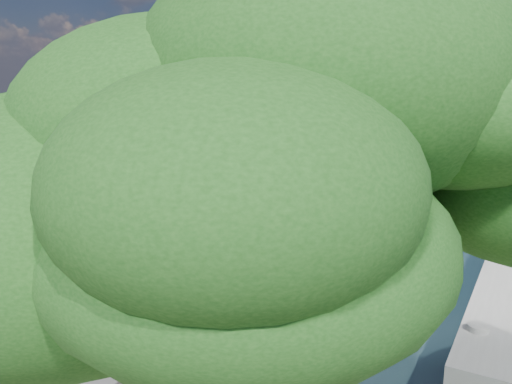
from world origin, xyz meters
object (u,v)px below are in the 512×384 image
military_truck (240,192)px  soldier (149,236)px  landing_craft (356,170)px  overhang_tree (251,176)px

military_truck → soldier: (-1.44, -4.35, -1.11)m
military_truck → soldier: military_truck is taller
military_truck → soldier: 4.71m
landing_craft → overhang_tree: 32.27m
landing_craft → military_truck: size_ratio=4.12×
overhang_tree → military_truck: bearing=122.4°
soldier → landing_craft: bearing=62.3°
landing_craft → military_truck: landing_craft is taller
landing_craft → military_truck: (0.66, -17.40, 1.57)m
landing_craft → soldier: (-0.79, -21.75, 0.46)m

